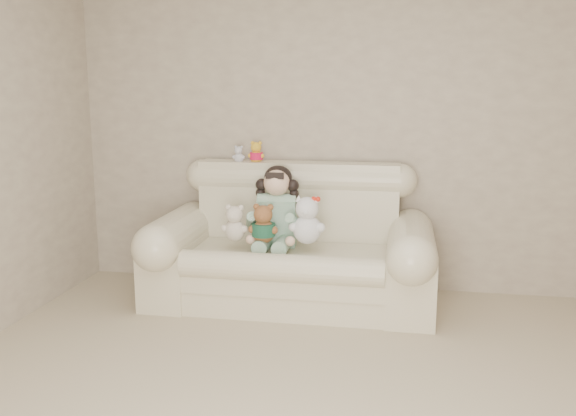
{
  "coord_description": "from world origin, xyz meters",
  "views": [
    {
      "loc": [
        0.35,
        -2.46,
        1.63
      ],
      "look_at": [
        -0.44,
        1.9,
        0.75
      ],
      "focal_mm": 39.25,
      "sensor_mm": 36.0,
      "label": 1
    }
  ],
  "objects_px": {
    "seated_child": "(277,206)",
    "white_cat": "(307,215)",
    "brown_teddy": "(263,220)",
    "sofa": "(290,237)",
    "cream_teddy": "(235,220)"
  },
  "relations": [
    {
      "from": "brown_teddy",
      "to": "white_cat",
      "type": "height_order",
      "value": "white_cat"
    },
    {
      "from": "cream_teddy",
      "to": "white_cat",
      "type": "bearing_deg",
      "value": 23.12
    },
    {
      "from": "white_cat",
      "to": "cream_teddy",
      "type": "height_order",
      "value": "white_cat"
    },
    {
      "from": "white_cat",
      "to": "cream_teddy",
      "type": "relative_size",
      "value": 1.3
    },
    {
      "from": "sofa",
      "to": "seated_child",
      "type": "xyz_separation_m",
      "value": [
        -0.12,
        0.08,
        0.21
      ]
    },
    {
      "from": "sofa",
      "to": "seated_child",
      "type": "relative_size",
      "value": 3.4
    },
    {
      "from": "brown_teddy",
      "to": "cream_teddy",
      "type": "bearing_deg",
      "value": 168.99
    },
    {
      "from": "sofa",
      "to": "brown_teddy",
      "type": "distance_m",
      "value": 0.28
    },
    {
      "from": "brown_teddy",
      "to": "cream_teddy",
      "type": "height_order",
      "value": "brown_teddy"
    },
    {
      "from": "seated_child",
      "to": "white_cat",
      "type": "xyz_separation_m",
      "value": [
        0.26,
        -0.19,
        -0.02
      ]
    },
    {
      "from": "white_cat",
      "to": "cream_teddy",
      "type": "xyz_separation_m",
      "value": [
        -0.53,
        -0.02,
        -0.05
      ]
    },
    {
      "from": "brown_teddy",
      "to": "white_cat",
      "type": "xyz_separation_m",
      "value": [
        0.31,
        0.04,
        0.04
      ]
    },
    {
      "from": "sofa",
      "to": "white_cat",
      "type": "height_order",
      "value": "sofa"
    },
    {
      "from": "seated_child",
      "to": "cream_teddy",
      "type": "bearing_deg",
      "value": -145.41
    },
    {
      "from": "seated_child",
      "to": "cream_teddy",
      "type": "relative_size",
      "value": 1.95
    }
  ]
}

